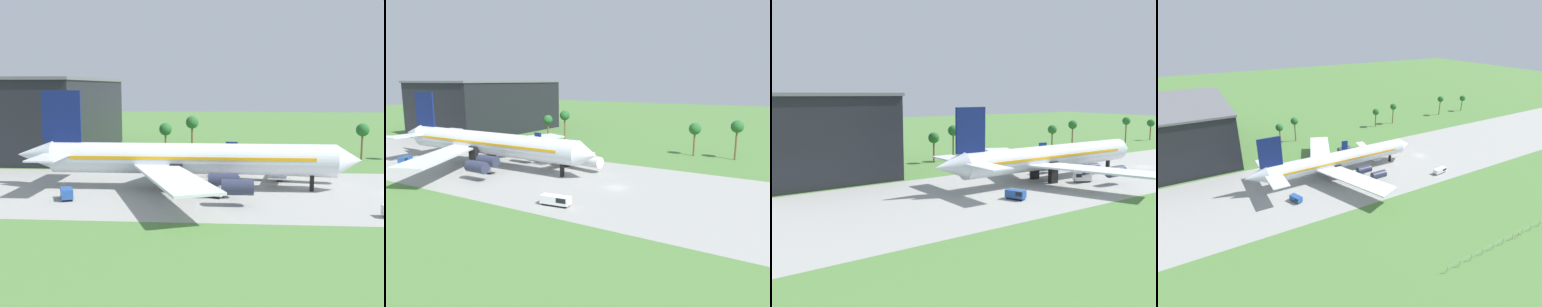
# 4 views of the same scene
# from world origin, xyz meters

# --- Properties ---
(ground_plane) EXTENTS (600.00, 600.00, 0.00)m
(ground_plane) POSITION_xyz_m (0.00, 0.00, 0.00)
(ground_plane) COLOR #517F3D
(taxiway_strip) EXTENTS (320.00, 44.00, 0.02)m
(taxiway_strip) POSITION_xyz_m (0.00, 0.00, 0.01)
(taxiway_strip) COLOR #9E9E99
(taxiway_strip) RESTS_ON ground_plane
(jet_airliner) EXTENTS (68.03, 58.66, 19.44)m
(jet_airliner) POSITION_xyz_m (-39.79, 1.90, 6.07)
(jet_airliner) COLOR silver
(jet_airliner) RESTS_ON ground_plane
(regional_aircraft) EXTENTS (23.68, 21.47, 8.27)m
(regional_aircraft) POSITION_xyz_m (-20.33, 11.24, 2.72)
(regional_aircraft) COLOR white
(regional_aircraft) RESTS_ON ground_plane
(baggage_tug) EXTENTS (5.85, 2.71, 1.92)m
(baggage_tug) POSITION_xyz_m (-4.28, -16.45, 1.06)
(baggage_tug) COLOR black
(baggage_tug) RESTS_ON ground_plane
(fuel_truck) EXTENTS (4.75, 3.85, 2.64)m
(fuel_truck) POSITION_xyz_m (-34.22, -4.58, 1.42)
(fuel_truck) COLOR black
(fuel_truck) RESTS_ON ground_plane
(catering_van) EXTENTS (3.48, 4.64, 2.06)m
(catering_van) POSITION_xyz_m (-60.22, -8.90, 1.13)
(catering_van) COLOR black
(catering_van) RESTS_ON ground_plane
(terminal_building) EXTENTS (36.72, 61.20, 22.64)m
(terminal_building) POSITION_xyz_m (-88.56, 53.26, 11.34)
(terminal_building) COLOR black
(terminal_building) RESTS_ON ground_plane
(palm_tree_row) EXTENTS (126.55, 3.60, 11.97)m
(palm_tree_row) POSITION_xyz_m (9.96, 44.01, 8.88)
(palm_tree_row) COLOR brown
(palm_tree_row) RESTS_ON ground_plane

